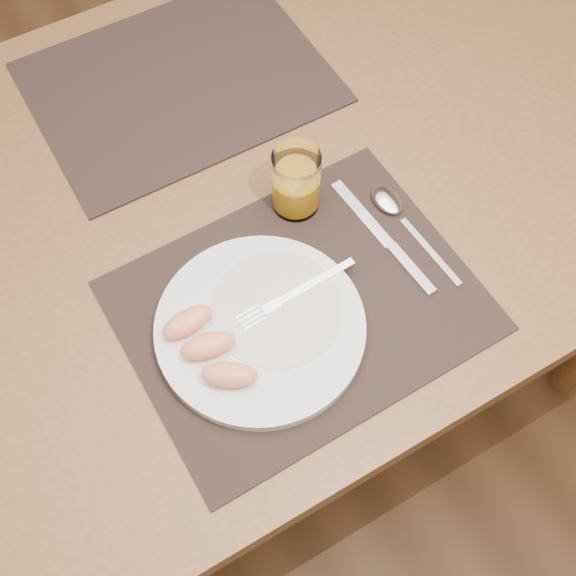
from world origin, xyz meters
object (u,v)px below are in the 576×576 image
Objects in this scene: placemat_near at (300,305)px; fork at (287,298)px; placemat_far at (179,82)px; plate at (260,328)px; spoon at (393,207)px; table at (238,217)px; knife at (390,245)px; juice_glass at (296,184)px.

fork is (-0.01, 0.01, 0.02)m from placemat_near.
plate is at bearing -102.75° from placemat_far.
plate is 1.41× the size of spoon.
knife is (0.13, -0.20, 0.09)m from table.
placemat_far is (0.04, 0.44, 0.00)m from placemat_near.
table is 8.00× the size of fork.
knife reaches higher than table.
placemat_near is 0.03m from fork.
plate is at bearing -164.30° from spoon.
fork reaches higher than placemat_near.
plate is 0.26m from spoon.
placemat_near is at bearing 5.85° from plate.
plate is 1.22× the size of knife.
fork reaches higher than knife.
fork is (-0.05, -0.43, 0.02)m from placemat_far.
knife is (0.12, -0.42, 0.00)m from placemat_far.
juice_glass is (0.04, -0.30, 0.05)m from placemat_far.
table is at bearing 137.72° from spoon.
placemat_near is 1.67× the size of plate.
spoon is (0.20, 0.06, -0.01)m from fork.
spoon is at bearing 15.70° from plate.
placemat_far is 2.35× the size of spoon.
spoon reaches higher than knife.
plate is 2.67× the size of juice_glass.
spoon is (0.04, 0.05, 0.00)m from knife.
juice_glass is (-0.08, 0.13, 0.04)m from knife.
placemat_near is (-0.02, -0.22, 0.09)m from table.
placemat_far is at bearing 112.18° from spoon.
table is at bearing 80.80° from fork.
table is 13.84× the size of juice_glass.
knife is (0.22, 0.02, -0.01)m from plate.
knife is at bearing 2.24° from fork.
placemat_near is at bearing -174.21° from knife.
fork is 0.79× the size of knife.
table is 0.16m from juice_glass.
placemat_far reaches higher than table.
juice_glass is (0.08, 0.14, 0.05)m from placemat_near.
fork is at bearing -164.73° from spoon.
placemat_far is 4.45× the size of juice_glass.
spoon is at bearing 15.27° from fork.
knife is at bearing 5.79° from placemat_near.
placemat_near and placemat_far have the same top height.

